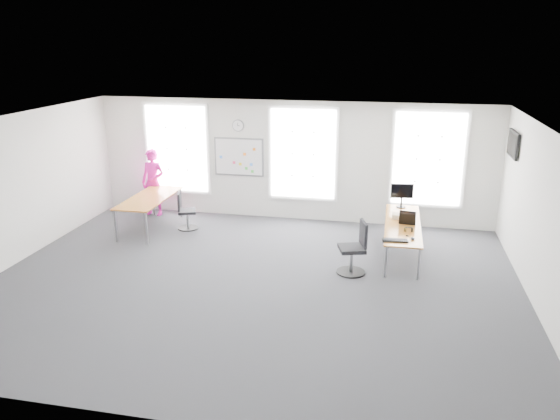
% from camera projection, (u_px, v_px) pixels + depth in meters
% --- Properties ---
extents(floor, '(10.00, 10.00, 0.00)m').
position_uv_depth(floor, '(252.00, 283.00, 10.33)').
color(floor, '#2B2B30').
rests_on(floor, ground).
extents(ceiling, '(10.00, 10.00, 0.00)m').
position_uv_depth(ceiling, '(249.00, 125.00, 9.43)').
color(ceiling, white).
rests_on(ceiling, ground).
extents(wall_back, '(10.00, 0.00, 10.00)m').
position_uv_depth(wall_back, '(291.00, 161.00, 13.62)').
color(wall_back, silver).
rests_on(wall_back, ground).
extents(wall_front, '(10.00, 0.00, 10.00)m').
position_uv_depth(wall_front, '(161.00, 310.00, 6.15)').
color(wall_front, silver).
rests_on(wall_front, ground).
extents(wall_left, '(0.00, 10.00, 10.00)m').
position_uv_depth(wall_left, '(8.00, 192.00, 10.85)').
color(wall_left, silver).
rests_on(wall_left, ground).
extents(wall_right, '(0.00, 10.00, 10.00)m').
position_uv_depth(wall_right, '(547.00, 226.00, 8.91)').
color(wall_right, silver).
rests_on(wall_right, ground).
extents(window_left, '(1.60, 0.06, 2.20)m').
position_uv_depth(window_left, '(177.00, 149.00, 14.11)').
color(window_left, white).
rests_on(window_left, wall_back).
extents(window_mid, '(1.60, 0.06, 2.20)m').
position_uv_depth(window_mid, '(303.00, 154.00, 13.47)').
color(window_mid, white).
rests_on(window_mid, wall_back).
extents(window_right, '(1.60, 0.06, 2.20)m').
position_uv_depth(window_right, '(428.00, 159.00, 12.89)').
color(window_right, white).
rests_on(window_right, wall_back).
extents(desk_right, '(0.74, 2.77, 0.67)m').
position_uv_depth(desk_right, '(403.00, 225.00, 11.58)').
color(desk_right, '#B56322').
rests_on(desk_right, ground).
extents(desk_left, '(0.87, 2.17, 0.79)m').
position_uv_depth(desk_left, '(149.00, 200.00, 13.08)').
color(desk_left, '#B56322').
rests_on(desk_left, ground).
extents(chair_right, '(0.60, 0.60, 1.07)m').
position_uv_depth(chair_right, '(355.00, 251.00, 10.65)').
color(chair_right, black).
rests_on(chair_right, ground).
extents(chair_left, '(0.53, 0.53, 0.92)m').
position_uv_depth(chair_left, '(185.00, 213.00, 13.16)').
color(chair_left, black).
rests_on(chair_left, ground).
extents(person, '(0.68, 0.49, 1.73)m').
position_uv_depth(person, '(153.00, 182.00, 14.11)').
color(person, '#D91898').
rests_on(person, ground).
extents(whiteboard, '(1.20, 0.03, 0.90)m').
position_uv_depth(whiteboard, '(239.00, 157.00, 13.84)').
color(whiteboard, white).
rests_on(whiteboard, wall_back).
extents(wall_clock, '(0.30, 0.04, 0.30)m').
position_uv_depth(wall_clock, '(238.00, 126.00, 13.60)').
color(wall_clock, gray).
rests_on(wall_clock, wall_back).
extents(tv, '(0.06, 0.90, 0.55)m').
position_uv_depth(tv, '(513.00, 144.00, 11.48)').
color(tv, black).
rests_on(tv, wall_right).
extents(keyboard, '(0.52, 0.25, 0.02)m').
position_uv_depth(keyboard, '(395.00, 241.00, 10.57)').
color(keyboard, black).
rests_on(keyboard, desk_right).
extents(mouse, '(0.10, 0.14, 0.05)m').
position_uv_depth(mouse, '(413.00, 239.00, 10.64)').
color(mouse, black).
rests_on(mouse, desk_right).
extents(lens_cap, '(0.07, 0.07, 0.01)m').
position_uv_depth(lens_cap, '(407.00, 236.00, 10.84)').
color(lens_cap, black).
rests_on(lens_cap, desk_right).
extents(headphones, '(0.18, 0.09, 0.10)m').
position_uv_depth(headphones, '(408.00, 230.00, 11.06)').
color(headphones, black).
rests_on(headphones, desk_right).
extents(laptop_sleeve, '(0.35, 0.23, 0.28)m').
position_uv_depth(laptop_sleeve, '(407.00, 218.00, 11.46)').
color(laptop_sleeve, black).
rests_on(laptop_sleeve, desk_right).
extents(paper_stack, '(0.30, 0.23, 0.10)m').
position_uv_depth(paper_stack, '(399.00, 216.00, 11.89)').
color(paper_stack, '#F4E0C0').
rests_on(paper_stack, desk_right).
extents(monitor, '(0.51, 0.21, 0.57)m').
position_uv_depth(monitor, '(402.00, 193.00, 12.57)').
color(monitor, black).
rests_on(monitor, desk_right).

